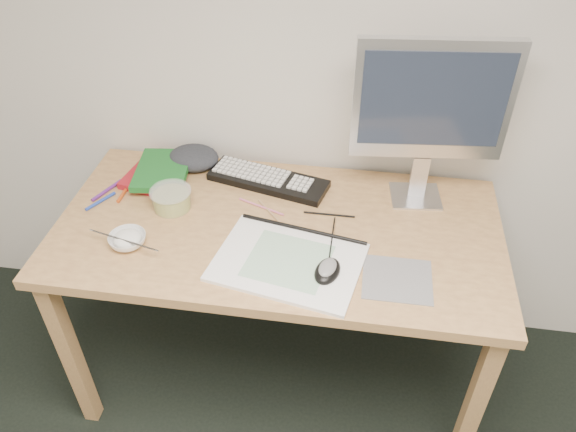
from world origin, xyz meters
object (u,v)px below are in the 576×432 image
sketchpad (288,262)px  desk (278,245)px  rice_bowl (128,240)px  keyboard (268,180)px  monitor (432,105)px

sketchpad → desk: bearing=120.4°
sketchpad → rice_bowl: 0.49m
desk → keyboard: (-0.07, 0.22, 0.09)m
desk → rice_bowl: (-0.43, -0.15, 0.10)m
desk → monitor: 0.64m
desk → keyboard: keyboard is taller
keyboard → monitor: bearing=13.5°
keyboard → monitor: monitor is taller
rice_bowl → desk: bearing=19.5°
sketchpad → keyboard: keyboard is taller
desk → keyboard: size_ratio=3.40×
rice_bowl → keyboard: bearing=46.0°
keyboard → rice_bowl: rice_bowl is taller
desk → keyboard: 0.25m
sketchpad → monitor: (0.37, 0.38, 0.34)m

